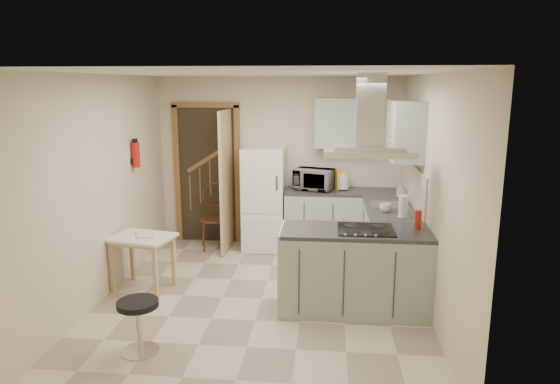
# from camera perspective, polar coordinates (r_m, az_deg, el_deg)

# --- Properties ---
(floor) EXTENTS (4.20, 4.20, 0.00)m
(floor) POSITION_cam_1_polar(r_m,az_deg,el_deg) (5.81, -2.09, -12.09)
(floor) COLOR #C3B997
(floor) RESTS_ON ground
(ceiling) EXTENTS (4.20, 4.20, 0.00)m
(ceiling) POSITION_cam_1_polar(r_m,az_deg,el_deg) (5.29, -2.30, 13.42)
(ceiling) COLOR silver
(ceiling) RESTS_ON back_wall
(back_wall) EXTENTS (3.60, 0.00, 3.60)m
(back_wall) POSITION_cam_1_polar(r_m,az_deg,el_deg) (7.46, -0.04, 3.45)
(back_wall) COLOR beige
(back_wall) RESTS_ON floor
(left_wall) EXTENTS (0.00, 4.20, 4.20)m
(left_wall) POSITION_cam_1_polar(r_m,az_deg,el_deg) (5.92, -19.71, 0.41)
(left_wall) COLOR beige
(left_wall) RESTS_ON floor
(right_wall) EXTENTS (0.00, 4.20, 4.20)m
(right_wall) POSITION_cam_1_polar(r_m,az_deg,el_deg) (5.47, 16.83, -0.32)
(right_wall) COLOR beige
(right_wall) RESTS_ON floor
(doorway) EXTENTS (1.10, 0.12, 2.10)m
(doorway) POSITION_cam_1_polar(r_m,az_deg,el_deg) (7.65, -8.29, 2.02)
(doorway) COLOR brown
(doorway) RESTS_ON floor
(fridge) EXTENTS (0.60, 0.60, 1.50)m
(fridge) POSITION_cam_1_polar(r_m,az_deg,el_deg) (7.29, -1.83, -0.78)
(fridge) COLOR white
(fridge) RESTS_ON floor
(counter_back) EXTENTS (1.08, 0.60, 0.90)m
(counter_back) POSITION_cam_1_polar(r_m,az_deg,el_deg) (7.30, 4.90, -3.21)
(counter_back) COLOR #9EB2A0
(counter_back) RESTS_ON floor
(counter_right) EXTENTS (0.60, 1.95, 0.90)m
(counter_right) POSITION_cam_1_polar(r_m,az_deg,el_deg) (6.70, 12.05, -4.87)
(counter_right) COLOR #9EB2A0
(counter_right) RESTS_ON floor
(splashback) EXTENTS (1.68, 0.02, 0.50)m
(splashback) POSITION_cam_1_polar(r_m,az_deg,el_deg) (7.44, 7.34, 2.54)
(splashback) COLOR beige
(splashback) RESTS_ON counter_back
(wall_cabinet_back) EXTENTS (0.85, 0.35, 0.70)m
(wall_cabinet_back) POSITION_cam_1_polar(r_m,az_deg,el_deg) (7.19, 7.45, 7.83)
(wall_cabinet_back) COLOR #9EB2A0
(wall_cabinet_back) RESTS_ON back_wall
(wall_cabinet_right) EXTENTS (0.35, 0.90, 0.70)m
(wall_cabinet_right) POSITION_cam_1_polar(r_m,az_deg,el_deg) (6.18, 14.07, 6.86)
(wall_cabinet_right) COLOR #9EB2A0
(wall_cabinet_right) RESTS_ON right_wall
(peninsula) EXTENTS (1.55, 0.65, 0.90)m
(peninsula) POSITION_cam_1_polar(r_m,az_deg,el_deg) (5.43, 8.53, -8.84)
(peninsula) COLOR #9EB2A0
(peninsula) RESTS_ON floor
(hob) EXTENTS (0.58, 0.50, 0.01)m
(hob) POSITION_cam_1_polar(r_m,az_deg,el_deg) (5.29, 9.77, -4.24)
(hob) COLOR black
(hob) RESTS_ON peninsula
(extractor_hood) EXTENTS (0.90, 0.55, 0.10)m
(extractor_hood) POSITION_cam_1_polar(r_m,az_deg,el_deg) (5.12, 10.10, 4.53)
(extractor_hood) COLOR silver
(extractor_hood) RESTS_ON ceiling
(sink) EXTENTS (0.45, 0.40, 0.01)m
(sink) POSITION_cam_1_polar(r_m,az_deg,el_deg) (6.42, 12.40, -1.44)
(sink) COLOR silver
(sink) RESTS_ON counter_right
(fire_extinguisher) EXTENTS (0.10, 0.10, 0.32)m
(fire_extinguisher) POSITION_cam_1_polar(r_m,az_deg,el_deg) (6.67, -16.15, 4.09)
(fire_extinguisher) COLOR #B2140F
(fire_extinguisher) RESTS_ON left_wall
(drop_leaf_table) EXTENTS (0.79, 0.66, 0.65)m
(drop_leaf_table) POSITION_cam_1_polar(r_m,az_deg,el_deg) (6.16, -15.37, -7.80)
(drop_leaf_table) COLOR tan
(drop_leaf_table) RESTS_ON floor
(bentwood_chair) EXTENTS (0.48, 0.48, 0.88)m
(bentwood_chair) POSITION_cam_1_polar(r_m,az_deg,el_deg) (7.42, -7.59, -3.13)
(bentwood_chair) COLOR #53351B
(bentwood_chair) RESTS_ON floor
(stool) EXTENTS (0.39, 0.39, 0.50)m
(stool) POSITION_cam_1_polar(r_m,az_deg,el_deg) (4.83, -15.80, -14.55)
(stool) COLOR black
(stool) RESTS_ON floor
(microwave) EXTENTS (0.62, 0.51, 0.30)m
(microwave) POSITION_cam_1_polar(r_m,az_deg,el_deg) (7.19, 3.91, 1.45)
(microwave) COLOR black
(microwave) RESTS_ON counter_back
(kettle) EXTENTS (0.18, 0.18, 0.23)m
(kettle) POSITION_cam_1_polar(r_m,az_deg,el_deg) (7.20, 7.28, 1.13)
(kettle) COLOR silver
(kettle) RESTS_ON counter_back
(cereal_box) EXTENTS (0.13, 0.20, 0.28)m
(cereal_box) POSITION_cam_1_polar(r_m,az_deg,el_deg) (7.27, 6.59, 1.45)
(cereal_box) COLOR gold
(cereal_box) RESTS_ON counter_back
(soap_bottle) EXTENTS (0.08, 0.08, 0.17)m
(soap_bottle) POSITION_cam_1_polar(r_m,az_deg,el_deg) (6.91, 13.56, 0.17)
(soap_bottle) COLOR silver
(soap_bottle) RESTS_ON counter_right
(paper_towel) EXTENTS (0.11, 0.11, 0.26)m
(paper_towel) POSITION_cam_1_polar(r_m,az_deg,el_deg) (5.84, 13.90, -1.58)
(paper_towel) COLOR silver
(paper_towel) RESTS_ON counter_right
(cup) EXTENTS (0.17, 0.17, 0.11)m
(cup) POSITION_cam_1_polar(r_m,az_deg,el_deg) (6.05, 11.96, -1.77)
(cup) COLOR white
(cup) RESTS_ON counter_right
(red_bottle) EXTENTS (0.07, 0.07, 0.20)m
(red_bottle) POSITION_cam_1_polar(r_m,az_deg,el_deg) (5.43, 15.51, -3.07)
(red_bottle) COLOR #B7210F
(red_bottle) RESTS_ON peninsula
(book) EXTENTS (0.28, 0.31, 0.11)m
(book) POSITION_cam_1_polar(r_m,az_deg,el_deg) (6.05, -16.10, -4.37)
(book) COLOR #93313D
(book) RESTS_ON drop_leaf_table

